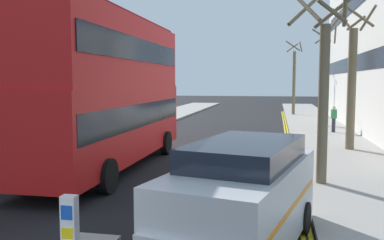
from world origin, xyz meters
TOP-DOWN VIEW (x-y plane):
  - sidewalk_right at (6.50, 16.00)m, footprint 4.00×80.00m
  - sidewalk_left at (-6.50, 16.00)m, footprint 4.00×80.00m
  - kerb_line_outer at (4.40, 14.00)m, footprint 0.10×56.00m
  - kerb_line_inner at (4.24, 14.00)m, footprint 0.10×56.00m
  - keep_left_bollard at (0.00, 2.29)m, footprint 0.36×0.28m
  - double_decker_bus_away at (-2.41, 10.04)m, footprint 2.85×10.82m
  - taxi_minivan at (3.03, 3.27)m, footprint 2.93×5.11m
  - pedestrian_far at (7.14, 22.32)m, footprint 0.34×0.22m
  - street_tree_near at (5.03, 8.74)m, footprint 2.00×2.00m
  - street_tree_mid at (6.87, 26.45)m, footprint 1.75×1.60m
  - street_tree_far at (7.00, 15.72)m, footprint 1.97×1.99m
  - street_tree_distant at (5.26, 36.42)m, footprint 1.62×1.65m

SIDE VIEW (x-z plane):
  - kerb_line_outer at x=4.40m, z-range 0.00..0.01m
  - kerb_line_inner at x=4.24m, z-range 0.00..0.01m
  - sidewalk_right at x=6.50m, z-range 0.00..0.14m
  - sidewalk_left at x=-6.50m, z-range 0.00..0.14m
  - keep_left_bollard at x=0.00m, z-range 0.05..1.16m
  - pedestrian_far at x=7.14m, z-range 0.18..1.80m
  - taxi_minivan at x=3.03m, z-range 0.01..2.13m
  - double_decker_bus_away at x=-2.41m, z-range 0.21..5.85m
  - street_tree_near at x=5.03m, z-range 0.08..6.03m
  - street_tree_mid at x=6.87m, z-range -0.19..6.72m
  - street_tree_far at x=7.00m, z-range -0.03..6.57m
  - street_tree_distant at x=5.26m, z-range 0.03..6.98m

